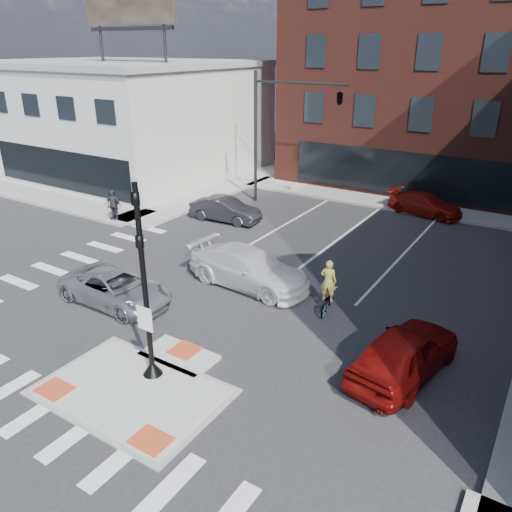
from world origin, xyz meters
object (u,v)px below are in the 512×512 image
Objects in this scene: bg_car_red at (425,204)px; cyclist at (328,294)px; bg_car_dark at (225,210)px; silver_suv at (116,288)px; white_pickup at (249,268)px; pedestrian_a at (113,205)px; pedestrian_b at (113,205)px; red_sedan at (405,352)px.

cyclist reaches higher than bg_car_red.
silver_suv is at bearing -172.46° from bg_car_dark.
silver_suv is 1.15× the size of bg_car_dark.
cyclist is at bearing -61.98° from silver_suv.
bg_car_red is (9.37, 7.36, -0.04)m from bg_car_dark.
bg_car_dark is at bearing 12.20° from silver_suv.
white_pickup is 1.25× the size of bg_car_red.
pedestrian_a reaches higher than white_pickup.
bg_car_dark is 2.40× the size of pedestrian_b.
bg_car_dark is at bearing 35.04° from pedestrian_a.
red_sedan is at bearing -15.48° from pedestrian_a.
bg_car_dark is 6.36m from pedestrian_a.
white_pickup is (-7.39, 2.66, -0.00)m from red_sedan.
cyclist is (3.73, -0.28, -0.08)m from white_pickup.
bg_car_dark is 1.95× the size of cyclist.
cyclist is 15.04m from pedestrian_b.
red_sedan reaches higher than bg_car_red.
pedestrian_a is (-11.00, 2.73, 0.19)m from white_pickup.
cyclist is 1.27× the size of pedestrian_a.
pedestrian_a is (-5.26, -3.57, 0.31)m from bg_car_dark.
pedestrian_b is (-14.73, 3.00, 0.30)m from cyclist.
pedestrian_b is (-7.50, 6.84, 0.35)m from silver_suv.
red_sedan is 0.86× the size of white_pickup.
pedestrian_b is at bearing 119.68° from bg_car_dark.
silver_suv is 10.99m from red_sedan.
red_sedan is at bearing -128.91° from bg_car_dark.
red_sedan reaches higher than bg_car_dark.
pedestrian_a is 0.03m from pedestrian_b.
bg_car_dark is at bearing 46.16° from white_pickup.
silver_suv is 10.66m from bg_car_dark.
bg_car_red is (3.63, 13.66, -0.16)m from white_pickup.
cyclist is (9.47, -6.58, 0.03)m from bg_car_dark.
cyclist is at bearing -10.69° from pedestrian_a.
cyclist reaches higher than white_pickup.
pedestrian_a is at bearing 74.88° from pedestrian_b.
pedestrian_b is (-18.39, 5.38, 0.21)m from red_sedan.
bg_car_dark is at bearing 19.16° from pedestrian_b.
pedestrian_b is at bearing 138.23° from bg_car_red.
bg_car_red is at bearing -99.64° from cyclist.
white_pickup is 11.34m from pedestrian_a.
pedestrian_a is 0.97× the size of pedestrian_b.
white_pickup is 1.33× the size of bg_car_dark.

